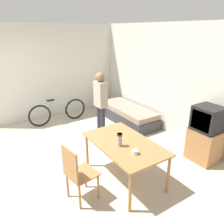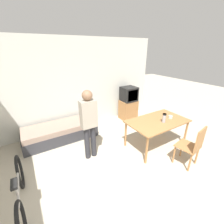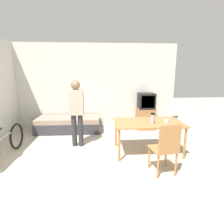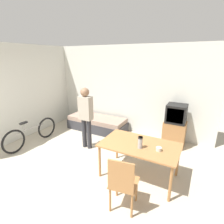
# 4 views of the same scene
# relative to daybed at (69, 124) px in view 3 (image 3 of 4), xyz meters

# --- Properties ---
(ground_plane) EXTENTS (20.00, 20.00, 0.00)m
(ground_plane) POSITION_rel_daybed_xyz_m (0.65, -2.98, -0.22)
(ground_plane) COLOR #B2A893
(wall_back) EXTENTS (5.62, 0.06, 2.70)m
(wall_back) POSITION_rel_daybed_xyz_m (0.65, 0.49, 1.13)
(wall_back) COLOR silver
(wall_back) RESTS_ON ground_plane
(daybed) EXTENTS (1.95, 0.76, 0.45)m
(daybed) POSITION_rel_daybed_xyz_m (0.00, 0.00, 0.00)
(daybed) COLOR #333338
(daybed) RESTS_ON ground_plane
(tv) EXTENTS (0.57, 0.47, 1.17)m
(tv) POSITION_rel_daybed_xyz_m (2.44, 0.10, 0.35)
(tv) COLOR #9E6B3D
(tv) RESTS_ON ground_plane
(dining_table) EXTENTS (1.50, 0.89, 0.72)m
(dining_table) POSITION_rel_daybed_xyz_m (2.05, -1.60, 0.43)
(dining_table) COLOR #9E6B3D
(dining_table) RESTS_ON ground_plane
(wooden_chair) EXTENTS (0.49, 0.49, 0.96)m
(wooden_chair) POSITION_rel_daybed_xyz_m (2.12, -2.53, 0.31)
(wooden_chair) COLOR #9E6B3D
(wooden_chair) RESTS_ON ground_plane
(bicycle) EXTENTS (0.08, 1.67, 0.72)m
(bicycle) POSITION_rel_daybed_xyz_m (-1.03, -1.72, 0.10)
(bicycle) COLOR black
(bicycle) RESTS_ON ground_plane
(person_standing) EXTENTS (0.34, 0.22, 1.63)m
(person_standing) POSITION_rel_daybed_xyz_m (0.41, -1.13, 0.72)
(person_standing) COLOR #28282D
(person_standing) RESTS_ON ground_plane
(thermos_flask) EXTENTS (0.09, 0.09, 0.23)m
(thermos_flask) POSITION_rel_daybed_xyz_m (2.10, -1.74, 0.63)
(thermos_flask) COLOR #99999E
(thermos_flask) RESTS_ON dining_table
(mate_bowl) EXTENTS (0.10, 0.10, 0.07)m
(mate_bowl) POSITION_rel_daybed_xyz_m (2.43, -1.67, 0.54)
(mate_bowl) COLOR beige
(mate_bowl) RESTS_ON dining_table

